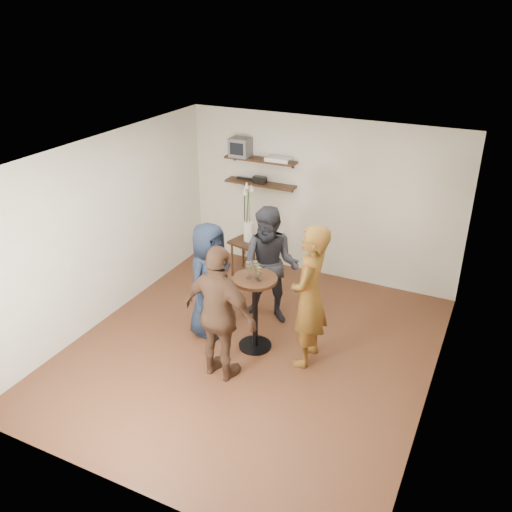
{
  "coord_description": "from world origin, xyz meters",
  "views": [
    {
      "loc": [
        2.62,
        -5.27,
        4.22
      ],
      "look_at": [
        -0.12,
        0.4,
        1.18
      ],
      "focal_mm": 38.0,
      "sensor_mm": 36.0,
      "label": 1
    }
  ],
  "objects_px": {
    "drinks_table": "(255,303)",
    "person_dark": "(270,266)",
    "radio": "(260,180)",
    "dvd_deck": "(279,159)",
    "person_plaid": "(309,297)",
    "crt_monitor": "(241,147)",
    "person_brown": "(220,314)",
    "side_table": "(248,246)",
    "person_navy": "(209,280)"
  },
  "relations": [
    {
      "from": "drinks_table",
      "to": "person_dark",
      "type": "height_order",
      "value": "person_dark"
    },
    {
      "from": "person_dark",
      "to": "radio",
      "type": "bearing_deg",
      "value": 111.3
    },
    {
      "from": "dvd_deck",
      "to": "radio",
      "type": "bearing_deg",
      "value": 180.0
    },
    {
      "from": "radio",
      "to": "person_plaid",
      "type": "height_order",
      "value": "person_plaid"
    },
    {
      "from": "dvd_deck",
      "to": "person_dark",
      "type": "distance_m",
      "value": 1.97
    },
    {
      "from": "drinks_table",
      "to": "person_dark",
      "type": "bearing_deg",
      "value": 98.81
    },
    {
      "from": "crt_monitor",
      "to": "person_brown",
      "type": "distance_m",
      "value": 3.43
    },
    {
      "from": "side_table",
      "to": "person_dark",
      "type": "distance_m",
      "value": 1.5
    },
    {
      "from": "person_plaid",
      "to": "side_table",
      "type": "bearing_deg",
      "value": -138.75
    },
    {
      "from": "radio",
      "to": "drinks_table",
      "type": "bearing_deg",
      "value": -65.87
    },
    {
      "from": "crt_monitor",
      "to": "person_plaid",
      "type": "distance_m",
      "value": 3.24
    },
    {
      "from": "drinks_table",
      "to": "person_navy",
      "type": "xyz_separation_m",
      "value": [
        -0.71,
        0.07,
        0.14
      ]
    },
    {
      "from": "radio",
      "to": "side_table",
      "type": "bearing_deg",
      "value": -90.3
    },
    {
      "from": "person_plaid",
      "to": "person_navy",
      "type": "bearing_deg",
      "value": -94.05
    },
    {
      "from": "dvd_deck",
      "to": "radio",
      "type": "height_order",
      "value": "dvd_deck"
    },
    {
      "from": "crt_monitor",
      "to": "person_dark",
      "type": "distance_m",
      "value": 2.32
    },
    {
      "from": "person_plaid",
      "to": "person_navy",
      "type": "xyz_separation_m",
      "value": [
        -1.42,
        0.04,
        -0.12
      ]
    },
    {
      "from": "drinks_table",
      "to": "person_plaid",
      "type": "distance_m",
      "value": 0.76
    },
    {
      "from": "crt_monitor",
      "to": "radio",
      "type": "xyz_separation_m",
      "value": [
        0.34,
        0.0,
        -0.5
      ]
    },
    {
      "from": "dvd_deck",
      "to": "crt_monitor",
      "type": "bearing_deg",
      "value": 180.0
    },
    {
      "from": "dvd_deck",
      "to": "person_brown",
      "type": "bearing_deg",
      "value": -79.05
    },
    {
      "from": "person_plaid",
      "to": "drinks_table",
      "type": "bearing_deg",
      "value": -90.0
    },
    {
      "from": "person_brown",
      "to": "person_navy",
      "type": "bearing_deg",
      "value": -43.29
    },
    {
      "from": "person_brown",
      "to": "radio",
      "type": "bearing_deg",
      "value": -63.99
    },
    {
      "from": "radio",
      "to": "person_plaid",
      "type": "xyz_separation_m",
      "value": [
        1.73,
        -2.24,
        -0.59
      ]
    },
    {
      "from": "radio",
      "to": "side_table",
      "type": "distance_m",
      "value": 1.1
    },
    {
      "from": "dvd_deck",
      "to": "side_table",
      "type": "xyz_separation_m",
      "value": [
        -0.33,
        -0.43,
        -1.4
      ]
    },
    {
      "from": "radio",
      "to": "person_dark",
      "type": "relative_size",
      "value": 0.13
    },
    {
      "from": "person_brown",
      "to": "drinks_table",
      "type": "bearing_deg",
      "value": -90.0
    },
    {
      "from": "crt_monitor",
      "to": "dvd_deck",
      "type": "distance_m",
      "value": 0.68
    },
    {
      "from": "dvd_deck",
      "to": "drinks_table",
      "type": "height_order",
      "value": "dvd_deck"
    },
    {
      "from": "person_navy",
      "to": "radio",
      "type": "bearing_deg",
      "value": 13.64
    },
    {
      "from": "dvd_deck",
      "to": "drinks_table",
      "type": "relative_size",
      "value": 0.39
    },
    {
      "from": "person_plaid",
      "to": "crt_monitor",
      "type": "bearing_deg",
      "value": -139.69
    },
    {
      "from": "side_table",
      "to": "drinks_table",
      "type": "xyz_separation_m",
      "value": [
        1.02,
        -1.85,
        0.16
      ]
    },
    {
      "from": "person_navy",
      "to": "person_brown",
      "type": "height_order",
      "value": "person_brown"
    },
    {
      "from": "crt_monitor",
      "to": "person_dark",
      "type": "relative_size",
      "value": 0.19
    },
    {
      "from": "crt_monitor",
      "to": "person_dark",
      "type": "height_order",
      "value": "crt_monitor"
    },
    {
      "from": "radio",
      "to": "person_brown",
      "type": "distance_m",
      "value": 3.18
    },
    {
      "from": "drinks_table",
      "to": "person_dark",
      "type": "distance_m",
      "value": 0.74
    },
    {
      "from": "crt_monitor",
      "to": "side_table",
      "type": "xyz_separation_m",
      "value": [
        0.34,
        -0.43,
        -1.52
      ]
    },
    {
      "from": "crt_monitor",
      "to": "drinks_table",
      "type": "height_order",
      "value": "crt_monitor"
    },
    {
      "from": "side_table",
      "to": "person_brown",
      "type": "xyz_separation_m",
      "value": [
        0.91,
        -2.55,
        0.36
      ]
    },
    {
      "from": "person_plaid",
      "to": "person_dark",
      "type": "bearing_deg",
      "value": -131.81
    },
    {
      "from": "person_brown",
      "to": "dvd_deck",
      "type": "bearing_deg",
      "value": -69.96
    },
    {
      "from": "crt_monitor",
      "to": "radio",
      "type": "height_order",
      "value": "crt_monitor"
    },
    {
      "from": "crt_monitor",
      "to": "person_brown",
      "type": "height_order",
      "value": "crt_monitor"
    },
    {
      "from": "radio",
      "to": "drinks_table",
      "type": "relative_size",
      "value": 0.21
    },
    {
      "from": "side_table",
      "to": "person_brown",
      "type": "relative_size",
      "value": 0.35
    },
    {
      "from": "crt_monitor",
      "to": "person_navy",
      "type": "distance_m",
      "value": 2.6
    }
  ]
}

